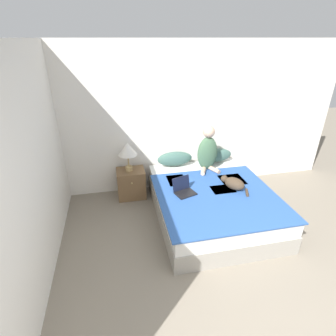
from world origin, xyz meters
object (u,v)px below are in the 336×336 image
at_px(pillow_near, 175,159).
at_px(laptop_open, 184,190).
at_px(pillow_far, 215,155).
at_px(cat_tabby, 234,183).
at_px(table_lamp, 128,150).
at_px(person_sitting, 208,151).
at_px(bed, 211,203).
at_px(nightstand, 131,183).

relative_size(pillow_near, laptop_open, 1.76).
bearing_deg(pillow_far, pillow_near, 180.00).
distance_m(cat_tabby, table_lamp, 1.78).
xyz_separation_m(person_sitting, cat_tabby, (0.17, -0.72, -0.25)).
distance_m(person_sitting, cat_tabby, 0.78).
height_order(pillow_near, pillow_far, same).
bearing_deg(person_sitting, laptop_open, -131.08).
xyz_separation_m(pillow_near, pillow_far, (0.75, 0.00, 0.00)).
xyz_separation_m(bed, pillow_near, (-0.38, 0.91, 0.38)).
height_order(pillow_near, person_sitting, person_sitting).
distance_m(pillow_near, pillow_far, 0.75).
relative_size(person_sitting, laptop_open, 2.21).
bearing_deg(pillow_near, nightstand, -175.74).
xyz_separation_m(pillow_near, cat_tabby, (0.68, -0.97, -0.03)).
bearing_deg(table_lamp, pillow_far, 2.13).
bearing_deg(cat_tabby, laptop_open, 48.47).
xyz_separation_m(bed, nightstand, (-1.17, 0.85, 0.01)).
bearing_deg(pillow_far, laptop_open, -131.93).
bearing_deg(cat_tabby, person_sitting, -24.73).
xyz_separation_m(person_sitting, table_lamp, (-1.32, 0.20, 0.05)).
bearing_deg(pillow_far, table_lamp, -177.87).
xyz_separation_m(cat_tabby, table_lamp, (-1.49, 0.91, 0.30)).
bearing_deg(pillow_far, nightstand, -177.81).
height_order(pillow_near, laptop_open, pillow_near).
bearing_deg(nightstand, pillow_near, 4.26).
bearing_deg(pillow_near, laptop_open, -94.98).
height_order(pillow_far, nightstand, pillow_far).
height_order(person_sitting, table_lamp, person_sitting).
bearing_deg(nightstand, laptop_open, -50.51).
height_order(bed, nightstand, nightstand).
relative_size(bed, nightstand, 4.06).
bearing_deg(bed, nightstand, 144.09).
relative_size(laptop_open, table_lamp, 0.70).
bearing_deg(person_sitting, bed, -101.15).
relative_size(pillow_far, person_sitting, 0.80).
bearing_deg(laptop_open, table_lamp, 111.85).
xyz_separation_m(pillow_far, cat_tabby, (-0.08, -0.97, -0.03)).
distance_m(pillow_near, person_sitting, 0.61).
height_order(bed, person_sitting, person_sitting).
distance_m(nightstand, table_lamp, 0.64).
bearing_deg(bed, cat_tabby, -11.97).
distance_m(bed, cat_tabby, 0.46).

